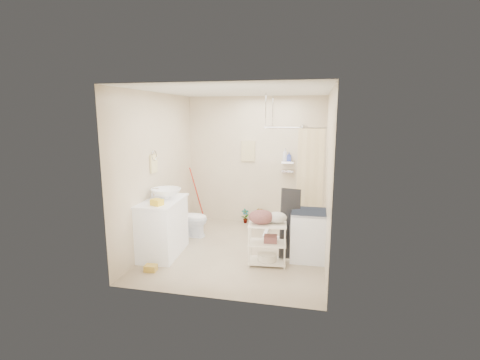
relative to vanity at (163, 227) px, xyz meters
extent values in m
plane|color=tan|center=(1.16, 0.43, -0.45)|extent=(3.20, 3.20, 0.00)
cube|color=silver|center=(1.16, 0.43, 2.15)|extent=(2.80, 3.20, 0.04)
cube|color=beige|center=(1.16, 2.03, 0.85)|extent=(2.80, 0.04, 2.60)
cube|color=beige|center=(1.16, -1.17, 0.85)|extent=(2.80, 0.04, 2.60)
cube|color=beige|center=(-0.24, 0.43, 0.85)|extent=(0.04, 3.20, 2.60)
cube|color=beige|center=(2.56, 0.43, 0.85)|extent=(0.04, 3.20, 2.60)
cube|color=white|center=(0.00, 0.00, 0.00)|extent=(0.63, 1.06, 0.91)
imported|color=white|center=(0.04, 0.10, 0.54)|extent=(0.54, 0.54, 0.16)
cube|color=yellow|center=(0.08, -0.32, 0.50)|extent=(0.20, 0.18, 0.09)
cube|color=gold|center=(0.09, -0.64, -0.39)|extent=(0.26, 0.20, 0.13)
imported|color=white|center=(0.12, 0.91, -0.11)|extent=(0.69, 0.42, 0.68)
imported|color=brown|center=(0.98, 1.87, -0.30)|extent=(0.19, 0.18, 0.30)
imported|color=brown|center=(1.31, 1.82, -0.27)|extent=(0.26, 0.26, 0.37)
cube|color=#D1C18C|center=(1.01, 2.01, 1.05)|extent=(0.28, 0.03, 0.42)
imported|color=silver|center=(1.77, 1.94, 1.00)|extent=(0.11, 0.11, 0.26)
imported|color=#3545A3|center=(1.85, 1.94, 0.96)|extent=(0.09, 0.09, 0.18)
cube|color=silver|center=(2.30, 0.30, -0.07)|extent=(0.54, 0.56, 0.77)
camera|label=1|loc=(2.36, -4.97, 1.80)|focal=26.00mm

